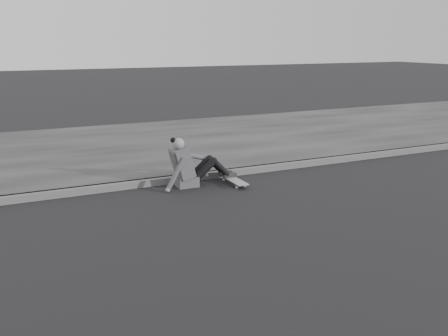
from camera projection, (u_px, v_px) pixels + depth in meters
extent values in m
plane|color=black|center=(336.00, 214.00, 7.30)|extent=(80.00, 80.00, 0.00)
cube|color=#535353|center=(252.00, 170.00, 9.55)|extent=(24.00, 0.16, 0.12)
cube|color=#313131|center=(194.00, 142.00, 12.19)|extent=(24.00, 6.00, 0.12)
cylinder|color=#9D9D98|center=(237.00, 187.00, 8.54)|extent=(0.03, 0.05, 0.05)
cylinder|color=#9D9D98|center=(244.00, 186.00, 8.60)|extent=(0.03, 0.05, 0.05)
cylinder|color=#9D9D98|center=(224.00, 180.00, 9.00)|extent=(0.03, 0.05, 0.05)
cylinder|color=#9D9D98|center=(231.00, 179.00, 9.06)|extent=(0.03, 0.05, 0.05)
cube|color=#2D2D2F|center=(241.00, 185.00, 8.57)|extent=(0.16, 0.04, 0.03)
cube|color=#2D2D2F|center=(228.00, 178.00, 9.02)|extent=(0.16, 0.04, 0.03)
cube|color=gray|center=(234.00, 180.00, 8.79)|extent=(0.20, 0.78, 0.02)
cube|color=#48484A|center=(186.00, 181.00, 8.67)|extent=(0.36, 0.34, 0.18)
cube|color=#48484A|center=(182.00, 162.00, 8.56)|extent=(0.37, 0.40, 0.57)
cube|color=#48484A|center=(175.00, 156.00, 8.48)|extent=(0.14, 0.30, 0.20)
cylinder|color=gray|center=(179.00, 149.00, 8.48)|extent=(0.09, 0.09, 0.08)
sphere|color=gray|center=(178.00, 144.00, 8.45)|extent=(0.20, 0.20, 0.20)
sphere|color=black|center=(173.00, 140.00, 8.42)|extent=(0.09, 0.09, 0.09)
cylinder|color=black|center=(205.00, 169.00, 8.68)|extent=(0.43, 0.13, 0.39)
cylinder|color=black|center=(201.00, 167.00, 8.83)|extent=(0.43, 0.13, 0.39)
cylinder|color=black|center=(221.00, 168.00, 8.80)|extent=(0.35, 0.11, 0.36)
cylinder|color=black|center=(216.00, 166.00, 8.96)|extent=(0.35, 0.11, 0.36)
sphere|color=black|center=(214.00, 161.00, 8.71)|extent=(0.13, 0.13, 0.13)
sphere|color=black|center=(209.00, 159.00, 8.87)|extent=(0.13, 0.13, 0.13)
cube|color=#272727|center=(230.00, 175.00, 8.92)|extent=(0.24, 0.08, 0.07)
cube|color=#272727|center=(226.00, 173.00, 9.08)|extent=(0.24, 0.08, 0.07)
cylinder|color=#48484A|center=(176.00, 174.00, 8.33)|extent=(0.38, 0.08, 0.58)
sphere|color=gray|center=(168.00, 190.00, 8.32)|extent=(0.08, 0.08, 0.08)
cylinder|color=#48484A|center=(192.00, 156.00, 8.78)|extent=(0.48, 0.08, 0.21)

